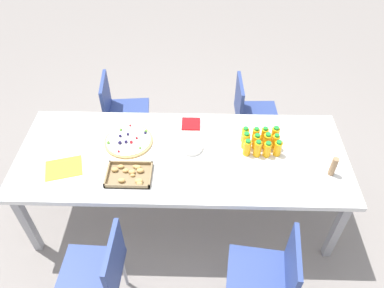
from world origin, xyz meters
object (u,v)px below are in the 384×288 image
at_px(chair_near_right, 120,109).
at_px(fruit_pizza, 129,141).
at_px(plate_stack, 191,147).
at_px(juice_bottle_7, 246,140).
at_px(juice_bottle_5, 267,141).
at_px(cardboard_tube, 333,167).
at_px(juice_bottle_1, 264,135).
at_px(juice_bottle_10, 257,148).
at_px(napkin_stack, 191,124).
at_px(juice_bottle_3, 245,135).
at_px(party_table, 182,159).
at_px(juice_bottle_0, 275,134).
at_px(juice_bottle_11, 247,148).
at_px(juice_bottle_2, 256,135).
at_px(chair_near_left, 250,111).
at_px(snack_tray, 130,175).
at_px(paper_folder, 64,168).
at_px(chair_far_right, 100,271).
at_px(juice_bottle_9, 267,149).
at_px(juice_bottle_8, 278,148).
at_px(chair_far_left, 270,275).
at_px(juice_bottle_4, 276,142).
at_px(juice_bottle_6, 256,141).

relative_size(chair_near_right, fruit_pizza, 2.20).
bearing_deg(plate_stack, juice_bottle_7, -176.08).
height_order(juice_bottle_5, cardboard_tube, cardboard_tube).
xyz_separation_m(juice_bottle_1, juice_bottle_10, (0.07, 0.15, 0.00)).
xyz_separation_m(napkin_stack, cardboard_tube, (-1.02, 0.52, 0.07)).
bearing_deg(juice_bottle_3, juice_bottle_1, 179.42).
bearing_deg(plate_stack, juice_bottle_5, -177.69).
bearing_deg(juice_bottle_10, party_table, 0.50).
height_order(juice_bottle_1, juice_bottle_10, juice_bottle_10).
height_order(juice_bottle_0, juice_bottle_10, juice_bottle_10).
bearing_deg(juice_bottle_7, juice_bottle_11, 93.50).
relative_size(fruit_pizza, plate_stack, 2.12).
xyz_separation_m(juice_bottle_1, juice_bottle_2, (0.07, -0.00, -0.00)).
bearing_deg(napkin_stack, juice_bottle_11, 142.63).
height_order(juice_bottle_5, juice_bottle_10, juice_bottle_5).
relative_size(party_table, chair_near_left, 3.01).
bearing_deg(juice_bottle_2, juice_bottle_11, 61.77).
bearing_deg(snack_tray, party_table, -147.69).
distance_m(juice_bottle_1, paper_folder, 1.53).
bearing_deg(party_table, juice_bottle_0, -167.03).
distance_m(juice_bottle_3, cardboard_tube, 0.68).
relative_size(juice_bottle_10, fruit_pizza, 0.39).
xyz_separation_m(chair_far_right, juice_bottle_5, (-1.14, -0.93, 0.29)).
bearing_deg(juice_bottle_7, juice_bottle_5, 178.13).
distance_m(chair_near_left, juice_bottle_2, 0.70).
bearing_deg(juice_bottle_3, juice_bottle_7, 89.24).
height_order(chair_near_right, juice_bottle_9, juice_bottle_9).
xyz_separation_m(chair_far_right, juice_bottle_8, (-1.21, -0.86, 0.29)).
xyz_separation_m(juice_bottle_1, juice_bottle_8, (-0.08, 0.14, -0.00)).
distance_m(chair_far_right, paper_folder, 0.80).
distance_m(juice_bottle_5, juice_bottle_7, 0.16).
height_order(chair_far_right, chair_near_left, same).
relative_size(juice_bottle_10, napkin_stack, 0.97).
xyz_separation_m(chair_far_right, plate_stack, (-0.57, -0.90, 0.24)).
height_order(juice_bottle_5, fruit_pizza, juice_bottle_5).
distance_m(chair_far_left, plate_stack, 1.07).
bearing_deg(cardboard_tube, juice_bottle_0, -43.45).
bearing_deg(juice_bottle_8, juice_bottle_4, -84.49).
bearing_deg(juice_bottle_9, party_table, 0.37).
height_order(juice_bottle_2, juice_bottle_3, juice_bottle_3).
xyz_separation_m(juice_bottle_3, juice_bottle_11, (-0.00, 0.15, 0.00)).
bearing_deg(chair_near_right, paper_folder, -18.44).
relative_size(juice_bottle_2, juice_bottle_8, 0.98).
bearing_deg(cardboard_tube, juice_bottle_9, -22.31).
relative_size(chair_near_left, juice_bottle_6, 6.27).
relative_size(juice_bottle_0, napkin_stack, 0.91).
relative_size(juice_bottle_4, plate_stack, 0.77).
height_order(juice_bottle_10, cardboard_tube, cardboard_tube).
relative_size(chair_far_right, snack_tray, 2.57).
xyz_separation_m(juice_bottle_4, paper_folder, (1.57, 0.25, -0.06)).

